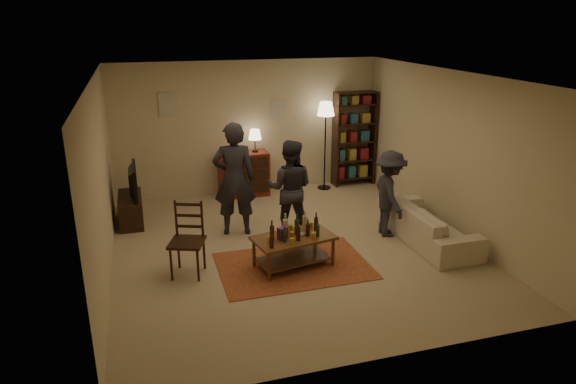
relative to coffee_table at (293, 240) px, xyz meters
name	(u,v)px	position (x,y,z in m)	size (l,w,h in m)	color
floor	(292,247)	(0.17, 0.65, -0.42)	(6.00, 6.00, 0.00)	#C6B793
room_shell	(217,106)	(-0.48, 3.63, 1.40)	(6.00, 6.00, 6.00)	beige
rug	(293,266)	(0.00, 0.00, -0.41)	(2.20, 1.50, 0.01)	maroon
coffee_table	(293,240)	(0.00, 0.00, 0.00)	(1.26, 0.84, 0.82)	brown
dining_chair	(188,236)	(-1.49, 0.25, 0.15)	(0.60, 0.60, 1.08)	black
tv_stand	(130,202)	(-2.27, 2.45, -0.03)	(0.40, 1.00, 1.06)	black
dresser	(244,173)	(-0.02, 3.36, 0.06)	(1.00, 0.50, 1.36)	maroon
bookshelf	(354,138)	(2.42, 3.43, 0.62)	(0.90, 0.34, 2.02)	black
floor_lamp	(326,115)	(1.71, 3.30, 1.17)	(0.36, 0.36, 1.86)	black
sofa	(428,224)	(2.37, 0.25, -0.11)	(2.08, 0.81, 0.61)	beige
person_left	(234,179)	(-0.57, 1.47, 0.54)	(0.70, 0.46, 1.92)	#23242A
person_right	(290,188)	(0.29, 1.17, 0.40)	(0.79, 0.62, 1.63)	#2A2A32
person_by_sofa	(390,194)	(1.87, 0.67, 0.31)	(0.94, 0.54, 1.45)	#282930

